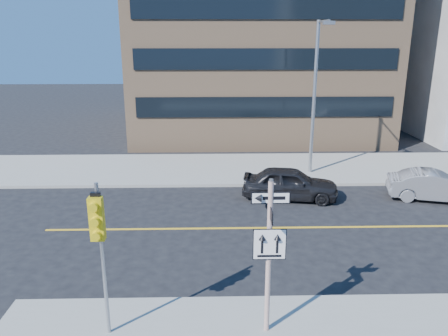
{
  "coord_description": "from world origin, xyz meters",
  "views": [
    {
      "loc": [
        -1.31,
        -11.97,
        7.34
      ],
      "look_at": [
        -0.93,
        4.0,
        2.52
      ],
      "focal_mm": 35.0,
      "sensor_mm": 36.0,
      "label": 1
    }
  ],
  "objects_px": {
    "sign_pole": "(269,249)",
    "parked_car_b": "(435,186)",
    "parked_car_a": "(290,183)",
    "streetlight_a": "(316,89)",
    "traffic_signal": "(98,231)"
  },
  "relations": [
    {
      "from": "sign_pole",
      "to": "parked_car_b",
      "type": "distance_m",
      "value": 13.14
    },
    {
      "from": "parked_car_a",
      "to": "streetlight_a",
      "type": "distance_m",
      "value": 5.58
    },
    {
      "from": "traffic_signal",
      "to": "parked_car_b",
      "type": "height_order",
      "value": "traffic_signal"
    },
    {
      "from": "sign_pole",
      "to": "traffic_signal",
      "type": "height_order",
      "value": "sign_pole"
    },
    {
      "from": "parked_car_b",
      "to": "sign_pole",
      "type": "bearing_deg",
      "value": 151.03
    },
    {
      "from": "traffic_signal",
      "to": "parked_car_a",
      "type": "distance_m",
      "value": 11.97
    },
    {
      "from": "traffic_signal",
      "to": "streetlight_a",
      "type": "bearing_deg",
      "value": 59.2
    },
    {
      "from": "parked_car_b",
      "to": "streetlight_a",
      "type": "bearing_deg",
      "value": 66.9
    },
    {
      "from": "traffic_signal",
      "to": "parked_car_b",
      "type": "xyz_separation_m",
      "value": [
        12.96,
        9.6,
        -2.34
      ]
    },
    {
      "from": "sign_pole",
      "to": "traffic_signal",
      "type": "relative_size",
      "value": 1.02
    },
    {
      "from": "sign_pole",
      "to": "streetlight_a",
      "type": "xyz_separation_m",
      "value": [
        4.0,
        13.27,
        2.32
      ]
    },
    {
      "from": "traffic_signal",
      "to": "parked_car_b",
      "type": "distance_m",
      "value": 16.3
    },
    {
      "from": "streetlight_a",
      "to": "parked_car_a",
      "type": "bearing_deg",
      "value": -116.8
    },
    {
      "from": "parked_car_a",
      "to": "parked_car_b",
      "type": "bearing_deg",
      "value": -83.99
    },
    {
      "from": "traffic_signal",
      "to": "streetlight_a",
      "type": "xyz_separation_m",
      "value": [
        8.0,
        13.42,
        1.73
      ]
    }
  ]
}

